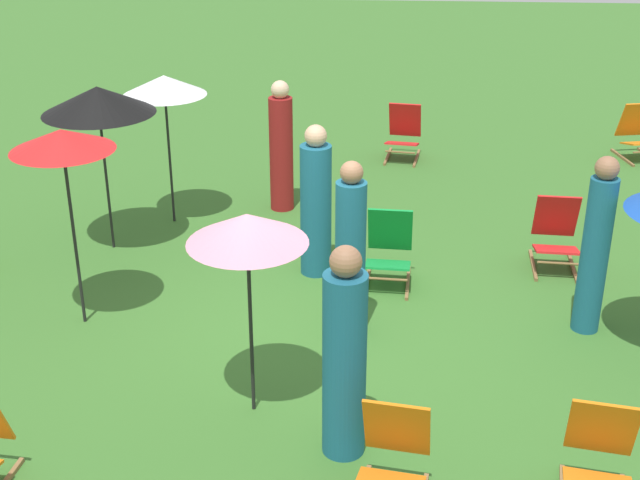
# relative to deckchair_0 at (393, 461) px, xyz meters

# --- Properties ---
(ground_plane) EXTENTS (40.00, 40.00, 0.00)m
(ground_plane) POSITION_rel_deckchair_0_xyz_m (-0.77, 2.26, -0.37)
(ground_plane) COLOR #386B28
(deckchair_0) EXTENTS (0.59, 0.82, 0.83)m
(deckchair_0) POSITION_rel_deckchair_0_xyz_m (0.00, 0.00, 0.00)
(deckchair_0) COLOR olive
(deckchair_0) RESTS_ON ground
(deckchair_1) EXTENTS (0.57, 0.82, 0.83)m
(deckchair_1) POSITION_rel_deckchair_0_xyz_m (0.19, 7.68, 0.00)
(deckchair_1) COLOR olive
(deckchair_1) RESTS_ON ground
(deckchair_3) EXTENTS (0.52, 0.79, 0.83)m
(deckchair_3) POSITION_rel_deckchair_0_xyz_m (1.84, 4.05, 0.00)
(deckchair_3) COLOR olive
(deckchair_3) RESTS_ON ground
(deckchair_4) EXTENTS (0.52, 0.79, 0.83)m
(deckchair_4) POSITION_rel_deckchair_0_xyz_m (-0.03, 3.53, 0.00)
(deckchair_4) COLOR olive
(deckchair_4) RESTS_ON ground
(deckchair_6) EXTENTS (0.62, 0.84, 0.83)m
(deckchair_6) POSITION_rel_deckchair_0_xyz_m (3.73, 7.95, 0.00)
(deckchair_6) COLOR olive
(deckchair_6) RESTS_ON ground
(deckchair_7) EXTENTS (0.60, 0.83, 0.83)m
(deckchair_7) POSITION_rel_deckchair_0_xyz_m (1.47, 0.11, 0.00)
(deckchair_7) COLOR olive
(deckchair_7) RESTS_ON ground
(umbrella_0) EXTENTS (0.96, 0.96, 1.80)m
(umbrella_0) POSITION_rel_deckchair_0_xyz_m (-1.16, 1.07, 1.30)
(umbrella_0) COLOR black
(umbrella_0) RESTS_ON ground
(umbrella_2) EXTENTS (1.26, 1.26, 1.95)m
(umbrella_2) POSITION_rel_deckchair_0_xyz_m (-3.28, 4.17, 1.42)
(umbrella_2) COLOR black
(umbrella_2) RESTS_ON ground
(umbrella_3) EXTENTS (0.97, 0.97, 2.01)m
(umbrella_3) POSITION_rel_deckchair_0_xyz_m (-3.07, 2.42, 1.53)
(umbrella_3) COLOR black
(umbrella_3) RESTS_ON ground
(umbrella_4) EXTENTS (1.01, 1.01, 1.87)m
(umbrella_4) POSITION_rel_deckchair_0_xyz_m (-2.74, 5.00, 1.38)
(umbrella_4) COLOR black
(umbrella_4) RESTS_ON ground
(person_0) EXTENTS (0.39, 0.39, 1.77)m
(person_0) POSITION_rel_deckchair_0_xyz_m (-0.41, 2.40, 0.48)
(person_0) COLOR #195972
(person_0) RESTS_ON ground
(person_1) EXTENTS (0.36, 0.36, 1.79)m
(person_1) POSITION_rel_deckchair_0_xyz_m (1.91, 2.64, 0.50)
(person_1) COLOR #195972
(person_1) RESTS_ON ground
(person_2) EXTENTS (0.43, 0.43, 1.70)m
(person_2) POSITION_rel_deckchair_0_xyz_m (-1.42, 5.53, 0.44)
(person_2) COLOR maroon
(person_2) RESTS_ON ground
(person_3) EXTENTS (0.47, 0.47, 1.71)m
(person_3) POSITION_rel_deckchair_0_xyz_m (-0.83, 3.70, 0.43)
(person_3) COLOR #195972
(person_3) RESTS_ON ground
(person_4) EXTENTS (0.35, 0.35, 1.78)m
(person_4) POSITION_rel_deckchair_0_xyz_m (-0.38, 0.58, 0.47)
(person_4) COLOR #195972
(person_4) RESTS_ON ground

